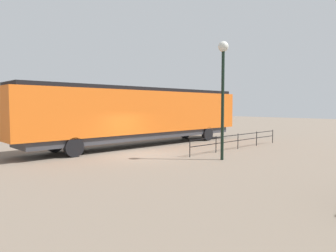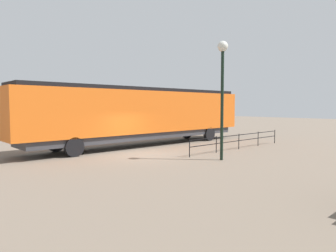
{
  "view_description": "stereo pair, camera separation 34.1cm",
  "coord_description": "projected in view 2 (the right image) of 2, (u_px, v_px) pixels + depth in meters",
  "views": [
    {
      "loc": [
        13.78,
        -11.09,
        2.84
      ],
      "look_at": [
        0.87,
        1.24,
        1.66
      ],
      "focal_mm": 32.69,
      "sensor_mm": 36.0,
      "label": 1
    },
    {
      "loc": [
        14.01,
        -10.84,
        2.84
      ],
      "look_at": [
        0.87,
        1.24,
        1.66
      ],
      "focal_mm": 32.69,
      "sensor_mm": 36.0,
      "label": 2
    }
  ],
  "objects": [
    {
      "name": "ground_plane",
      "position": [
        142.0,
        155.0,
        17.8
      ],
      "size": [
        120.0,
        120.0,
        0.0
      ],
      "primitive_type": "plane",
      "color": "#756656"
    },
    {
      "name": "locomotive",
      "position": [
        149.0,
        113.0,
        22.1
      ],
      "size": [
        2.83,
        18.23,
        4.1
      ],
      "color": "orange",
      "rests_on": "ground_plane"
    },
    {
      "name": "lamp_post",
      "position": [
        222.0,
        75.0,
        15.73
      ],
      "size": [
        0.54,
        0.54,
        6.15
      ],
      "color": "black",
      "rests_on": "ground_plane"
    },
    {
      "name": "platform_fence",
      "position": [
        239.0,
        139.0,
        20.01
      ],
      "size": [
        0.05,
        9.46,
        1.01
      ],
      "color": "black",
      "rests_on": "ground_plane"
    }
  ]
}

